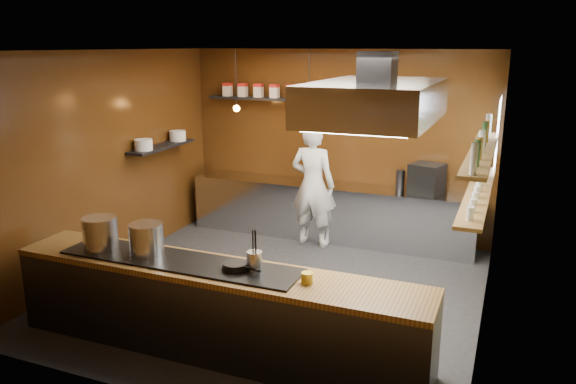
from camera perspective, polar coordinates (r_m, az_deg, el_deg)
The scene contains 26 objects.
floor at distance 7.35m, azimuth -1.15°, elevation -9.88°, with size 5.00×5.00×0.00m, color black.
back_wall at distance 9.17m, azimuth 4.99°, elevation 4.88°, with size 5.00×5.00×0.00m, color #391B0A.
left_wall at distance 8.16m, azimuth -17.58°, elevation 3.01°, with size 5.00×5.00×0.00m, color #391B0A.
right_wall at distance 6.34m, azimuth 20.04°, elevation -0.45°, with size 5.00×5.00×0.00m, color brown.
ceiling at distance 6.69m, azimuth -1.28°, elevation 14.20°, with size 5.00×5.00×0.00m, color silver.
window_pane at distance 7.93m, azimuth 20.50°, elevation 5.38°, with size 1.00×1.00×0.00m, color white.
prep_counter at distance 9.10m, azimuth 4.23°, elevation -1.98°, with size 4.60×0.65×0.90m, color silver.
pass_counter at distance 5.86m, azimuth -7.50°, elevation -11.70°, with size 4.40×0.72×0.94m.
tin_shelf at distance 9.25m, azimuth -0.58°, elevation 9.39°, with size 2.60×0.26×0.04m, color black.
plate_shelf at distance 8.84m, azimuth -12.70°, elevation 4.53°, with size 0.30×1.40×0.04m, color black.
bottle_shelf_upper at distance 6.55m, azimuth 19.09°, elevation 3.87°, with size 0.26×2.80×0.04m, color olive.
bottle_shelf_lower at distance 6.65m, azimuth 18.75°, elevation -0.11°, with size 0.26×2.80×0.04m, color olive.
extractor_hood at distance 5.92m, azimuth 8.95°, elevation 9.16°, with size 1.20×2.00×0.72m.
pendant_left at distance 8.87m, azimuth -5.26°, elevation 8.79°, with size 0.10×0.10×0.95m.
pendant_right at distance 8.39m, azimuth 2.13°, elevation 8.50°, with size 0.10×0.10×0.95m.
storage_tins at distance 9.18m, azimuth 0.30°, elevation 10.18°, with size 2.43×0.13×0.22m.
plate_stacks at distance 8.82m, azimuth -12.74°, elevation 5.17°, with size 0.26×1.16×0.16m.
bottles at distance 6.52m, azimuth 19.19°, elevation 5.08°, with size 0.06×2.66×0.24m.
wine_glasses at distance 6.63m, azimuth 18.81°, elevation 0.60°, with size 0.07×2.37×0.13m.
stockpot_large at distance 6.32m, azimuth -18.53°, elevation -3.99°, with size 0.36×0.36×0.35m, color silver.
stockpot_small at distance 6.04m, azimuth -14.19°, elevation -4.65°, with size 0.35×0.35×0.33m, color silver.
utensil_crock at distance 5.47m, azimuth -3.41°, elevation -7.04°, with size 0.15×0.15×0.20m, color #B7B9BE.
frying_pan at distance 5.54m, azimuth -5.33°, elevation -7.51°, with size 0.43×0.27×0.07m.
butter_jar at distance 5.26m, azimuth 1.96°, elevation -8.70°, with size 0.11×0.11×0.10m, color gold.
espresso_machine at distance 8.65m, azimuth 13.91°, elevation 1.34°, with size 0.45×0.42×0.45m, color black.
chef at distance 8.68m, azimuth 2.53°, elevation 0.74°, with size 0.70×0.46×1.93m, color silver.
Camera 1 is at (2.65, -6.14, 3.07)m, focal length 35.00 mm.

